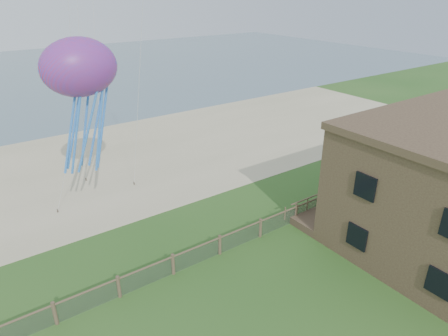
{
  "coord_description": "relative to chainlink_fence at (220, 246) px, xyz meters",
  "views": [
    {
      "loc": [
        -10.65,
        -9.44,
        13.95
      ],
      "look_at": [
        1.71,
        8.0,
        4.22
      ],
      "focal_mm": 32.0,
      "sensor_mm": 36.0,
      "label": 1
    }
  ],
  "objects": [
    {
      "name": "octopus_kite",
      "position": [
        -4.34,
        7.15,
        7.34
      ],
      "size": [
        4.17,
        3.17,
        7.97
      ],
      "primitive_type": null,
      "rotation": [
        0.0,
        0.0,
        -0.12
      ],
      "color": "red"
    },
    {
      "name": "sand_beach",
      "position": [
        0.0,
        16.0,
        -0.55
      ],
      "size": [
        72.0,
        20.0,
        0.02
      ],
      "primitive_type": "cube",
      "color": "tan",
      "rests_on": "ground"
    },
    {
      "name": "motel_deck",
      "position": [
        13.0,
        -1.0,
        -0.3
      ],
      "size": [
        15.0,
        2.0,
        0.5
      ],
      "primitive_type": "cube",
      "color": "brown",
      "rests_on": "ground"
    },
    {
      "name": "picnic_table",
      "position": [
        8.54,
        -4.76,
        -0.21
      ],
      "size": [
        1.97,
        1.76,
        0.68
      ],
      "primitive_type": null,
      "rotation": [
        0.0,
        0.0,
        -0.4
      ],
      "color": "brown",
      "rests_on": "ground"
    },
    {
      "name": "ocean",
      "position": [
        0.0,
        60.0,
        -0.55
      ],
      "size": [
        160.0,
        68.0,
        0.02
      ],
      "primitive_type": "cube",
      "color": "slate",
      "rests_on": "ground"
    },
    {
      "name": "chainlink_fence",
      "position": [
        0.0,
        0.0,
        0.0
      ],
      "size": [
        36.2,
        0.2,
        1.25
      ],
      "primitive_type": null,
      "color": "#4D3F2B",
      "rests_on": "ground"
    },
    {
      "name": "ground",
      "position": [
        0.0,
        -6.0,
        -0.55
      ],
      "size": [
        160.0,
        160.0,
        0.0
      ],
      "primitive_type": "plane",
      "color": "#28531C",
      "rests_on": "ground"
    }
  ]
}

